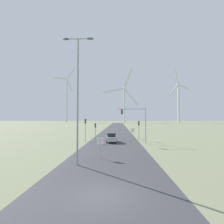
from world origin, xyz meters
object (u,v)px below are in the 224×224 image
object	(u,v)px
streetlamp	(78,87)
traffic_light_post_near_left	(95,128)
traffic_light_post_near_right	(139,126)
wind_turbine_left	(124,100)
car_approaching	(112,138)
stop_sign_far	(133,131)
stop_sign_near	(100,144)
traffic_light_post_mid_left	(85,125)
wind_turbine_far_left	(67,96)
traffic_light_mast_overhead	(136,118)
wind_turbine_center	(179,99)

from	to	relation	value
streetlamp	traffic_light_post_near_left	distance (m)	21.12
traffic_light_post_near_left	traffic_light_post_near_right	xyz separation A→B (m)	(9.36, -0.56, 0.36)
wind_turbine_left	car_approaching	bearing A→B (deg)	-92.80
stop_sign_far	traffic_light_post_near_left	world-z (taller)	traffic_light_post_near_left
traffic_light_post_near_left	car_approaching	distance (m)	5.57
stop_sign_near	traffic_light_post_mid_left	world-z (taller)	traffic_light_post_mid_left
wind_turbine_far_left	wind_turbine_left	world-z (taller)	wind_turbine_far_left
traffic_light_post_mid_left	stop_sign_far	bearing A→B (deg)	33.20
car_approaching	wind_turbine_far_left	size ratio (longest dim) A/B	0.06
traffic_light_mast_overhead	wind_turbine_center	size ratio (longest dim) A/B	0.11
stop_sign_far	wind_turbine_far_left	world-z (taller)	wind_turbine_far_left
traffic_light_mast_overhead	traffic_light_post_near_left	bearing A→B (deg)	147.32
stop_sign_far	wind_turbine_center	size ratio (longest dim) A/B	0.04
traffic_light_mast_overhead	wind_turbine_far_left	size ratio (longest dim) A/B	0.10
traffic_light_post_near_right	traffic_light_post_near_left	bearing A→B (deg)	176.55
traffic_light_mast_overhead	wind_turbine_far_left	world-z (taller)	wind_turbine_far_left
streetlamp	wind_turbine_center	bearing A→B (deg)	68.33
wind_turbine_left	stop_sign_far	bearing A→B (deg)	-91.21
streetlamp	wind_turbine_far_left	distance (m)	210.33
stop_sign_near	streetlamp	bearing A→B (deg)	-123.91
traffic_light_post_mid_left	traffic_light_mast_overhead	world-z (taller)	traffic_light_mast_overhead
traffic_light_post_near_left	traffic_light_post_near_right	distance (m)	9.38
traffic_light_post_mid_left	traffic_light_mast_overhead	xyz separation A→B (m)	(9.86, -2.00, 1.46)
streetlamp	stop_sign_near	size ratio (longest dim) A/B	5.32
stop_sign_near	traffic_light_post_mid_left	bearing A→B (deg)	107.42
traffic_light_post_near_left	stop_sign_far	bearing A→B (deg)	20.60
traffic_light_post_mid_left	wind_turbine_far_left	distance (m)	194.01
stop_sign_far	wind_turbine_center	world-z (taller)	wind_turbine_center
traffic_light_mast_overhead	wind_turbine_left	world-z (taller)	wind_turbine_left
streetlamp	traffic_light_post_near_right	distance (m)	22.14
traffic_light_post_near_left	wind_turbine_far_left	distance (m)	191.46
stop_sign_near	traffic_light_post_mid_left	size ratio (longest dim) A/B	0.54
car_approaching	wind_turbine_left	bearing A→B (deg)	87.20
traffic_light_post_near_right	wind_turbine_far_left	distance (m)	195.07
streetlamp	traffic_light_post_mid_left	distance (m)	17.87
traffic_light_post_mid_left	stop_sign_near	bearing A→B (deg)	-72.58
streetlamp	car_approaching	bearing A→B (deg)	80.50
wind_turbine_left	stop_sign_near	bearing A→B (deg)	-92.84
traffic_light_post_near_left	wind_turbine_center	world-z (taller)	wind_turbine_center
streetlamp	traffic_light_mast_overhead	xyz separation A→B (m)	(7.40, 15.12, -3.03)
wind_turbine_far_left	stop_sign_far	bearing A→B (deg)	-68.75
streetlamp	traffic_light_post_mid_left	size ratio (longest dim) A/B	2.84
traffic_light_post_mid_left	traffic_light_post_near_left	bearing A→B (deg)	65.07
traffic_light_post_near_left	traffic_light_post_near_right	size ratio (longest dim) A/B	0.88
stop_sign_near	traffic_light_mast_overhead	xyz separation A→B (m)	(5.42, 12.17, 3.07)
wind_turbine_left	wind_turbine_center	distance (m)	60.93
stop_sign_near	traffic_light_post_near_right	distance (m)	18.17
stop_sign_far	car_approaching	size ratio (longest dim) A/B	0.56
streetlamp	stop_sign_near	distance (m)	7.06
stop_sign_far	traffic_light_post_mid_left	bearing A→B (deg)	-146.80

